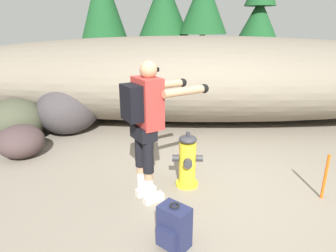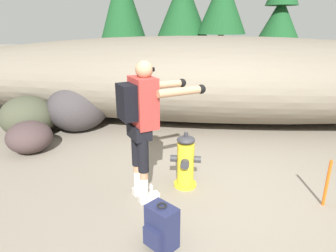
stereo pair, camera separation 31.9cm
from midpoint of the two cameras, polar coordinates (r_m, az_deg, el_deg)
ground_plane at (r=3.95m, az=5.47°, el=-13.40°), size 56.00×56.00×0.04m
dirt_embankment at (r=6.86m, az=3.89°, el=9.20°), size 13.74×3.20×1.85m
fire_hydrant at (r=3.98m, az=1.45°, el=-6.87°), size 0.41×0.36×0.77m
utility_worker at (r=3.44m, az=-6.57°, el=1.89°), size 1.02×0.87×1.72m
spare_backpack at (r=3.05m, az=-2.00°, el=-18.94°), size 0.36×0.36×0.47m
boulder_large at (r=6.28m, az=-19.84°, el=3.13°), size 1.60×1.69×0.99m
boulder_mid at (r=5.52m, az=-28.01°, el=-2.62°), size 1.03×1.04×0.54m
boulder_small at (r=6.27m, az=-28.53°, el=0.98°), size 1.43×1.42×0.80m
pine_tree_right at (r=14.64m, az=16.52°, el=20.08°), size 2.15×2.15×4.62m
survey_stake at (r=4.13m, az=26.06°, el=-8.83°), size 0.04×0.04×0.60m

